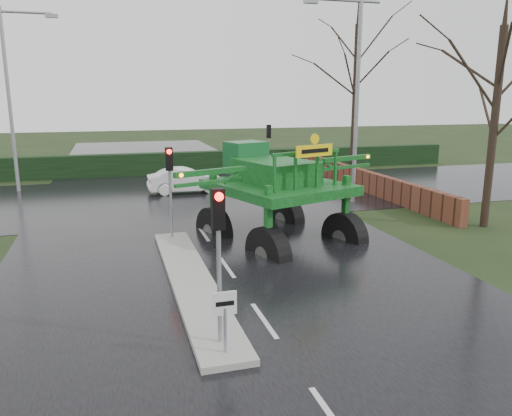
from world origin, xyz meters
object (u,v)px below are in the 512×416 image
object	(u,v)px
traffic_signal_near	(219,233)
traffic_signal_mid	(170,173)
crop_sprayer	(264,185)
traffic_signal_far	(269,139)
white_sedan	(186,193)
keep_left_sign	(225,312)
street_light_right	(352,82)
street_light_left_far	(13,84)

from	to	relation	value
traffic_signal_near	traffic_signal_mid	distance (m)	8.50
traffic_signal_near	crop_sprayer	distance (m)	6.72
crop_sprayer	traffic_signal_near	bearing A→B (deg)	-134.00
traffic_signal_far	white_sedan	world-z (taller)	traffic_signal_far
white_sedan	traffic_signal_far	bearing A→B (deg)	-61.48
keep_left_sign	white_sedan	world-z (taller)	keep_left_sign
street_light_right	crop_sprayer	xyz separation A→B (m)	(-6.63, -6.94, -3.58)
traffic_signal_far	street_light_right	world-z (taller)	street_light_right
traffic_signal_mid	white_sedan	xyz separation A→B (m)	(1.94, 9.37, -2.59)
traffic_signal_near	traffic_signal_far	world-z (taller)	same
traffic_signal_mid	traffic_signal_far	bearing A→B (deg)	58.07
traffic_signal_far	crop_sprayer	world-z (taller)	crop_sprayer
traffic_signal_far	crop_sprayer	size ratio (longest dim) A/B	0.41
traffic_signal_near	traffic_signal_far	xyz separation A→B (m)	(7.80, 21.02, 0.00)
traffic_signal_near	traffic_signal_far	bearing A→B (deg)	69.64
traffic_signal_mid	white_sedan	world-z (taller)	traffic_signal_mid
street_light_left_far	white_sedan	world-z (taller)	street_light_left_far
keep_left_sign	traffic_signal_mid	xyz separation A→B (m)	(0.00, 8.99, 1.53)
traffic_signal_far	street_light_right	bearing A→B (deg)	101.95
keep_left_sign	street_light_right	world-z (taller)	street_light_right
crop_sprayer	street_light_left_far	bearing A→B (deg)	104.43
keep_left_sign	traffic_signal_mid	distance (m)	9.12
traffic_signal_mid	crop_sprayer	bearing A→B (deg)	-40.29
keep_left_sign	crop_sprayer	world-z (taller)	crop_sprayer
keep_left_sign	street_light_left_far	distance (m)	23.11
keep_left_sign	street_light_left_far	size ratio (longest dim) A/B	0.14
traffic_signal_far	street_light_left_far	size ratio (longest dim) A/B	0.35
traffic_signal_mid	traffic_signal_near	bearing A→B (deg)	-90.00
traffic_signal_mid	street_light_left_far	xyz separation A→B (m)	(-6.89, 12.51, 3.40)
keep_left_sign	crop_sprayer	xyz separation A→B (m)	(2.87, 6.56, 1.35)
street_light_left_far	white_sedan	xyz separation A→B (m)	(8.83, -3.14, -5.99)
street_light_right	crop_sprayer	size ratio (longest dim) A/B	1.15
traffic_signal_near	crop_sprayer	world-z (taller)	crop_sprayer
keep_left_sign	traffic_signal_near	distance (m)	1.61
traffic_signal_mid	street_light_right	size ratio (longest dim) A/B	0.35
traffic_signal_far	street_light_left_far	bearing A→B (deg)	0.03
traffic_signal_near	traffic_signal_mid	world-z (taller)	same
crop_sprayer	white_sedan	distance (m)	12.08
street_light_right	street_light_left_far	bearing A→B (deg)	153.98
traffic_signal_far	traffic_signal_mid	bearing A→B (deg)	58.07
traffic_signal_far	crop_sprayer	bearing A→B (deg)	71.73
keep_left_sign	traffic_signal_far	bearing A→B (deg)	70.07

